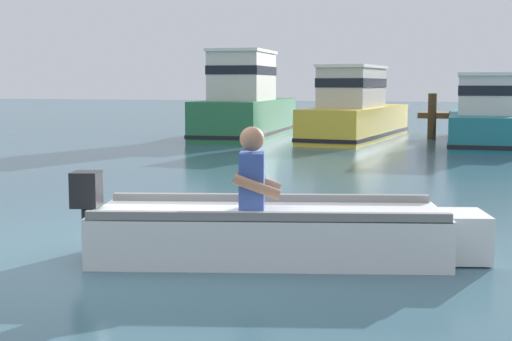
{
  "coord_description": "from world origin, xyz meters",
  "views": [
    {
      "loc": [
        3.31,
        -6.51,
        1.57
      ],
      "look_at": [
        0.73,
        1.87,
        0.55
      ],
      "focal_mm": 52.6,
      "sensor_mm": 36.0,
      "label": 1
    }
  ],
  "objects_px": {
    "moored_boat_green": "(246,106)",
    "moored_boat_teal": "(486,118)",
    "moored_boat_yellow": "(356,112)",
    "rowboat_with_person": "(276,231)"
  },
  "relations": [
    {
      "from": "moored_boat_yellow",
      "to": "moored_boat_teal",
      "type": "bearing_deg",
      "value": -5.81
    },
    {
      "from": "moored_boat_green",
      "to": "moored_boat_teal",
      "type": "xyz_separation_m",
      "value": [
        6.66,
        -0.25,
        -0.25
      ]
    },
    {
      "from": "rowboat_with_person",
      "to": "moored_boat_green",
      "type": "bearing_deg",
      "value": 108.91
    },
    {
      "from": "moored_boat_yellow",
      "to": "rowboat_with_person",
      "type": "bearing_deg",
      "value": -83.18
    },
    {
      "from": "moored_boat_green",
      "to": "moored_boat_teal",
      "type": "bearing_deg",
      "value": -2.14
    },
    {
      "from": "rowboat_with_person",
      "to": "moored_boat_teal",
      "type": "xyz_separation_m",
      "value": [
        1.76,
        14.07,
        0.43
      ]
    },
    {
      "from": "rowboat_with_person",
      "to": "moored_boat_yellow",
      "type": "height_order",
      "value": "moored_boat_yellow"
    },
    {
      "from": "moored_boat_teal",
      "to": "moored_boat_yellow",
      "type": "bearing_deg",
      "value": 174.19
    },
    {
      "from": "moored_boat_green",
      "to": "moored_boat_yellow",
      "type": "distance_m",
      "value": 3.19
    },
    {
      "from": "moored_boat_green",
      "to": "moored_boat_yellow",
      "type": "height_order",
      "value": "moored_boat_green"
    }
  ]
}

